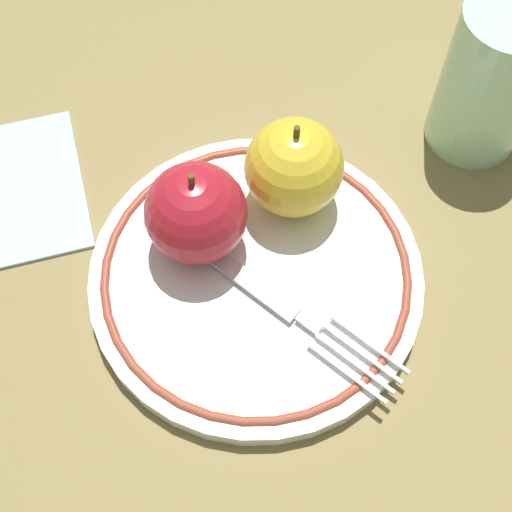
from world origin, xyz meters
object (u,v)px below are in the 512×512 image
object	(u,v)px
drinking_glass	(491,80)
apple_second_whole	(294,167)
apple_red_whole	(196,213)
plate	(256,276)
fork	(283,302)

from	to	relation	value
drinking_glass	apple_second_whole	bearing A→B (deg)	87.23
drinking_glass	apple_red_whole	bearing A→B (deg)	88.11
plate	apple_second_whole	size ratio (longest dim) A/B	2.98
apple_second_whole	fork	size ratio (longest dim) A/B	0.45
plate	apple_second_whole	bearing A→B (deg)	-52.04
plate	fork	bearing A→B (deg)	-173.31
plate	apple_second_whole	xyz separation A→B (m)	(0.04, -0.05, 0.04)
apple_red_whole	fork	size ratio (longest dim) A/B	0.45
plate	drinking_glass	distance (m)	0.21
apple_red_whole	fork	world-z (taller)	apple_red_whole
apple_red_whole	drinking_glass	bearing A→B (deg)	-91.89
plate	fork	size ratio (longest dim) A/B	1.36
apple_red_whole	fork	bearing A→B (deg)	-159.95
apple_red_whole	apple_second_whole	world-z (taller)	same
drinking_glass	fork	bearing A→B (deg)	106.81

